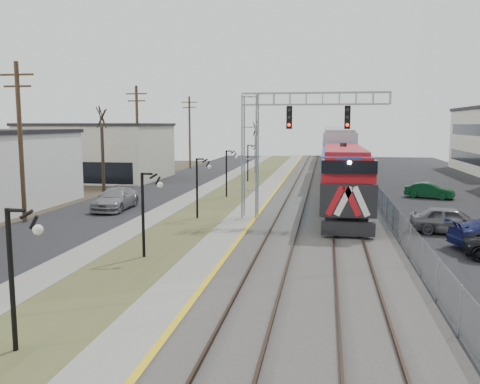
# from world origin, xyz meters

# --- Properties ---
(street_west) EXTENTS (7.00, 120.00, 0.04)m
(street_west) POSITION_xyz_m (-11.50, 35.00, 0.02)
(street_west) COLOR black
(street_west) RESTS_ON ground
(sidewalk) EXTENTS (2.00, 120.00, 0.08)m
(sidewalk) POSITION_xyz_m (-7.00, 35.00, 0.04)
(sidewalk) COLOR gray
(sidewalk) RESTS_ON ground
(grass_median) EXTENTS (4.00, 120.00, 0.06)m
(grass_median) POSITION_xyz_m (-4.00, 35.00, 0.03)
(grass_median) COLOR #48522B
(grass_median) RESTS_ON ground
(platform) EXTENTS (2.00, 120.00, 0.24)m
(platform) POSITION_xyz_m (-1.00, 35.00, 0.12)
(platform) COLOR gray
(platform) RESTS_ON ground
(ballast_bed) EXTENTS (8.00, 120.00, 0.20)m
(ballast_bed) POSITION_xyz_m (4.00, 35.00, 0.10)
(ballast_bed) COLOR #595651
(ballast_bed) RESTS_ON ground
(platform_edge) EXTENTS (0.24, 120.00, 0.01)m
(platform_edge) POSITION_xyz_m (-0.12, 35.00, 0.24)
(platform_edge) COLOR gold
(platform_edge) RESTS_ON platform
(track_near) EXTENTS (1.58, 120.00, 0.15)m
(track_near) POSITION_xyz_m (2.00, 35.00, 0.28)
(track_near) COLOR #2D2119
(track_near) RESTS_ON ballast_bed
(track_far) EXTENTS (1.58, 120.00, 0.15)m
(track_far) POSITION_xyz_m (5.50, 35.00, 0.28)
(track_far) COLOR #2D2119
(track_far) RESTS_ON ballast_bed
(train) EXTENTS (3.00, 85.85, 5.33)m
(train) POSITION_xyz_m (5.50, 67.34, 2.92)
(train) COLOR #1663B6
(train) RESTS_ON ground
(signal_gantry) EXTENTS (9.00, 1.07, 8.15)m
(signal_gantry) POSITION_xyz_m (1.22, 27.99, 5.59)
(signal_gantry) COLOR gray
(signal_gantry) RESTS_ON ground
(lampposts) EXTENTS (0.14, 62.14, 4.00)m
(lampposts) POSITION_xyz_m (-4.00, 18.29, 2.00)
(lampposts) COLOR black
(lampposts) RESTS_ON ground
(utility_poles) EXTENTS (0.28, 80.28, 10.00)m
(utility_poles) POSITION_xyz_m (-14.50, 25.00, 5.00)
(utility_poles) COLOR #4C3823
(utility_poles) RESTS_ON ground
(fence) EXTENTS (0.04, 120.00, 1.60)m
(fence) POSITION_xyz_m (8.20, 35.00, 0.80)
(fence) COLOR gray
(fence) RESTS_ON ground
(bare_trees) EXTENTS (12.30, 42.30, 5.95)m
(bare_trees) POSITION_xyz_m (-12.66, 38.91, 2.70)
(bare_trees) COLOR #382D23
(bare_trees) RESTS_ON ground
(car_lot_e) EXTENTS (4.81, 2.67, 1.55)m
(car_lot_e) POSITION_xyz_m (11.33, 25.74, 0.77)
(car_lot_e) COLOR slate
(car_lot_e) RESTS_ON ground
(car_lot_f) EXTENTS (4.13, 2.63, 1.29)m
(car_lot_f) POSITION_xyz_m (12.90, 40.16, 0.64)
(car_lot_f) COLOR #0D431F
(car_lot_f) RESTS_ON ground
(car_street_b) EXTENTS (2.39, 5.44, 1.55)m
(car_street_b) POSITION_xyz_m (-10.72, 30.43, 0.78)
(car_street_b) COLOR gray
(car_street_b) RESTS_ON ground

